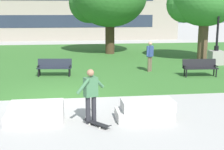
{
  "coord_description": "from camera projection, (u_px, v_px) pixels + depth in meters",
  "views": [
    {
      "loc": [
        0.58,
        -12.11,
        3.46
      ],
      "look_at": [
        1.97,
        -1.4,
        1.2
      ],
      "focal_mm": 50.0,
      "sensor_mm": 36.0,
      "label": 1
    }
  ],
  "objects": [
    {
      "name": "ground_plane",
      "position": [
        59.0,
        99.0,
        12.39
      ],
      "size": [
        140.0,
        140.0,
        0.0
      ],
      "primitive_type": "plane",
      "color": "#A3A09B"
    },
    {
      "name": "grass_lawn",
      "position": [
        64.0,
        60.0,
        22.09
      ],
      "size": [
        40.0,
        20.0,
        0.02
      ],
      "primitive_type": "cube",
      "color": "#336628",
      "rests_on": "ground"
    },
    {
      "name": "concrete_block_center",
      "position": [
        36.0,
        113.0,
        9.74
      ],
      "size": [
        1.8,
        0.9,
        0.64
      ],
      "color": "#BCB7B2",
      "rests_on": "ground"
    },
    {
      "name": "concrete_block_left",
      "position": [
        146.0,
        110.0,
        10.01
      ],
      "size": [
        1.83,
        0.9,
        0.64
      ],
      "color": "#BCB7B2",
      "rests_on": "ground"
    },
    {
      "name": "person_skateboarder",
      "position": [
        91.0,
        93.0,
        9.53
      ],
      "size": [
        0.93,
        0.86,
        1.71
      ],
      "color": "#28282D",
      "rests_on": "ground"
    },
    {
      "name": "skateboard",
      "position": [
        97.0,
        123.0,
        9.45
      ],
      "size": [
        0.82,
        0.9,
        0.14
      ],
      "color": "black",
      "rests_on": "ground"
    },
    {
      "name": "park_bench_near_right",
      "position": [
        200.0,
        67.0,
        16.41
      ],
      "size": [
        1.83,
        0.63,
        0.9
      ],
      "color": "black",
      "rests_on": "grass_lawn"
    },
    {
      "name": "park_bench_far_left",
      "position": [
        54.0,
        66.0,
        16.5
      ],
      "size": [
        1.85,
        0.73,
        0.9
      ],
      "color": "#1E232D",
      "rests_on": "grass_lawn"
    },
    {
      "name": "lamp_post_right",
      "position": [
        216.0,
        48.0,
        19.81
      ],
      "size": [
        1.32,
        0.8,
        5.31
      ],
      "color": "gray",
      "rests_on": "grass_lawn"
    },
    {
      "name": "person_bystander_far_lawn",
      "position": [
        150.0,
        55.0,
        17.59
      ],
      "size": [
        0.54,
        0.51,
        1.71
      ],
      "color": "brown",
      "rests_on": "grass_lawn"
    }
  ]
}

